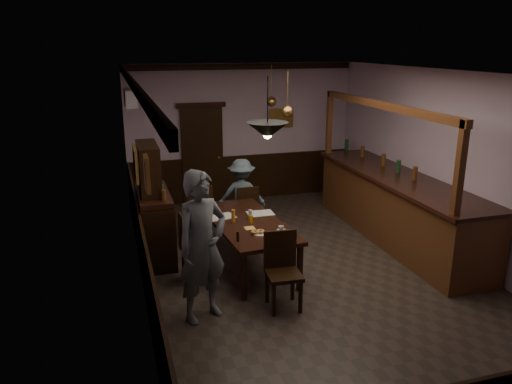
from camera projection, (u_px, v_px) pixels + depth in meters
name	position (u px, v px, depth m)	size (l,w,h in m)	color
room	(312.00, 178.00, 7.30)	(5.01, 8.01, 3.01)	#2D2621
dining_table	(247.00, 225.00, 7.74)	(1.17, 2.27, 0.75)	black
chair_far_left	(199.00, 211.00, 8.75)	(0.49, 0.49, 1.05)	black
chair_far_right	(246.00, 208.00, 9.08)	(0.41, 0.41, 0.94)	black
chair_near	(282.00, 266.00, 6.61)	(0.47, 0.47, 1.03)	black
chair_side	(192.00, 245.00, 7.28)	(0.49, 0.49, 1.04)	black
person_standing	(202.00, 247.00, 6.18)	(0.71, 0.47, 1.95)	#545A61
person_seated_left	(195.00, 207.00, 9.01)	(0.55, 0.43, 1.13)	#4B5332
person_seated_right	(242.00, 195.00, 9.28)	(0.88, 0.51, 1.37)	slate
newspaper_left	(221.00, 217.00, 7.91)	(0.42, 0.30, 0.01)	silver
newspaper_right	(260.00, 213.00, 8.08)	(0.42, 0.30, 0.01)	silver
napkin	(250.00, 228.00, 7.44)	(0.15, 0.15, 0.00)	#E7B255
saucer	(282.00, 231.00, 7.33)	(0.15, 0.15, 0.01)	white
coffee_cup	(281.00, 228.00, 7.29)	(0.08, 0.08, 0.07)	white
pastry_plate	(260.00, 234.00, 7.20)	(0.22, 0.22, 0.01)	white
pastry_ring_a	(255.00, 232.00, 7.19)	(0.13, 0.13, 0.04)	#C68C47
pastry_ring_b	(260.00, 231.00, 7.21)	(0.13, 0.13, 0.04)	#C68C47
soda_can	(251.00, 219.00, 7.64)	(0.07, 0.07, 0.12)	yellow
beer_glass	(233.00, 216.00, 7.66)	(0.06, 0.06, 0.20)	#BF721E
water_glass	(250.00, 214.00, 7.80)	(0.06, 0.06, 0.15)	silver
pepper_mill	(238.00, 236.00, 6.94)	(0.04, 0.04, 0.14)	black
sideboard	(154.00, 213.00, 8.06)	(0.51, 1.44, 1.90)	black
bar_counter	(396.00, 206.00, 8.85)	(1.03, 4.41, 2.47)	#4C2614
door_back	(202.00, 156.00, 10.81)	(0.90, 0.06, 2.10)	black
ac_unit	(130.00, 98.00, 9.04)	(0.20, 0.85, 0.30)	white
picture_left_small	(147.00, 174.00, 4.97)	(0.04, 0.28, 0.36)	olive
picture_left_large	(136.00, 164.00, 7.31)	(0.04, 0.62, 0.48)	olive
picture_back	(281.00, 118.00, 11.09)	(0.55, 0.04, 0.42)	olive
pendant_iron	(267.00, 131.00, 6.57)	(0.56, 0.56, 0.81)	black
pendant_brass_mid	(287.00, 112.00, 8.36)	(0.20, 0.20, 0.81)	#BF8C3F
pendant_brass_far	(271.00, 102.00, 9.76)	(0.20, 0.20, 0.81)	#BF8C3F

